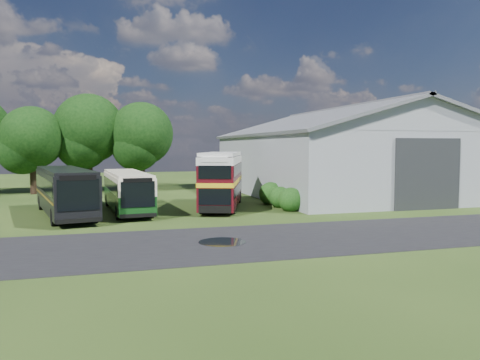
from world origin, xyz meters
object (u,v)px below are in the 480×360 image
object	(u,v)px
bus_dark_single	(65,191)
storage_shed	(343,149)
bus_green_single	(127,191)
bus_maroon_double	(222,180)

from	to	relation	value
bus_dark_single	storage_shed	bearing A→B (deg)	6.84
bus_green_single	bus_maroon_double	bearing A→B (deg)	-3.80
bus_green_single	bus_maroon_double	distance (m)	6.67
bus_dark_single	bus_maroon_double	bearing A→B (deg)	-6.54
storage_shed	bus_green_single	size ratio (longest dim) A/B	2.49
bus_dark_single	bus_green_single	bearing A→B (deg)	0.59
storage_shed	bus_green_single	bearing A→B (deg)	-160.44
bus_green_single	bus_dark_single	size ratio (longest dim) A/B	0.89
bus_green_single	bus_dark_single	xyz separation A→B (m)	(-3.91, -0.84, 0.16)
storage_shed	bus_maroon_double	bearing A→B (deg)	-152.37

